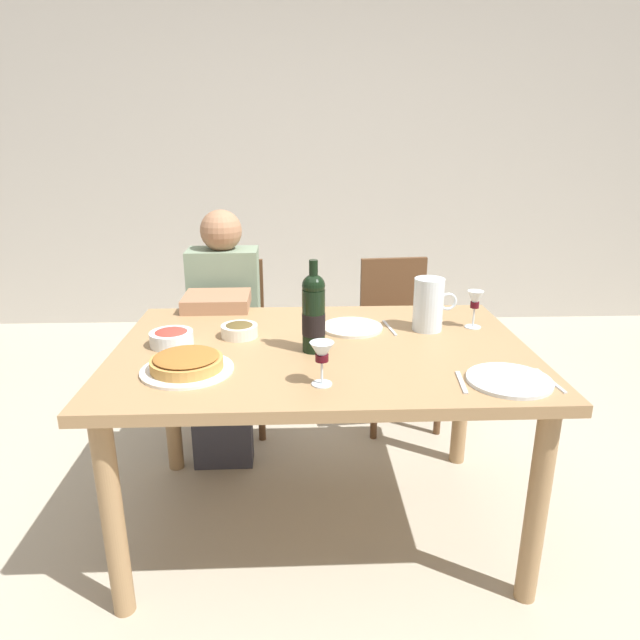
# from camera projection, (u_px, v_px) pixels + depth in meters

# --- Properties ---
(ground_plane) EXTENTS (8.00, 8.00, 0.00)m
(ground_plane) POSITION_uv_depth(u_px,v_px,m) (322.00, 521.00, 2.26)
(ground_plane) COLOR #B2A893
(back_wall) EXTENTS (8.00, 0.10, 2.80)m
(back_wall) POSITION_uv_depth(u_px,v_px,m) (307.00, 148.00, 4.35)
(back_wall) COLOR #B2ADA3
(back_wall) RESTS_ON ground
(dining_table) EXTENTS (1.50, 1.00, 0.76)m
(dining_table) POSITION_uv_depth(u_px,v_px,m) (322.00, 370.00, 2.05)
(dining_table) COLOR #9E7A51
(dining_table) RESTS_ON ground
(wine_bottle) EXTENTS (0.08, 0.08, 0.33)m
(wine_bottle) POSITION_uv_depth(u_px,v_px,m) (314.00, 313.00, 1.94)
(wine_bottle) COLOR black
(wine_bottle) RESTS_ON dining_table
(water_pitcher) EXTENTS (0.17, 0.12, 0.21)m
(water_pitcher) POSITION_uv_depth(u_px,v_px,m) (428.00, 307.00, 2.17)
(water_pitcher) COLOR silver
(water_pitcher) RESTS_ON dining_table
(baked_tart) EXTENTS (0.30, 0.30, 0.06)m
(baked_tart) POSITION_uv_depth(u_px,v_px,m) (187.00, 363.00, 1.80)
(baked_tart) COLOR white
(baked_tart) RESTS_ON dining_table
(salad_bowl) EXTENTS (0.16, 0.16, 0.06)m
(salad_bowl) POSITION_uv_depth(u_px,v_px,m) (171.00, 337.00, 2.03)
(salad_bowl) COLOR silver
(salad_bowl) RESTS_ON dining_table
(olive_bowl) EXTENTS (0.14, 0.14, 0.06)m
(olive_bowl) POSITION_uv_depth(u_px,v_px,m) (239.00, 330.00, 2.11)
(olive_bowl) COLOR silver
(olive_bowl) RESTS_ON dining_table
(wine_glass_left_diner) EXTENTS (0.06, 0.06, 0.15)m
(wine_glass_left_diner) POSITION_uv_depth(u_px,v_px,m) (475.00, 302.00, 2.19)
(wine_glass_left_diner) COLOR silver
(wine_glass_left_diner) RESTS_ON dining_table
(wine_glass_right_diner) EXTENTS (0.07, 0.07, 0.14)m
(wine_glass_right_diner) POSITION_uv_depth(u_px,v_px,m) (322.00, 354.00, 1.68)
(wine_glass_right_diner) COLOR silver
(wine_glass_right_diner) RESTS_ON dining_table
(dinner_plate_left_setting) EXTENTS (0.24, 0.24, 0.01)m
(dinner_plate_left_setting) POSITION_uv_depth(u_px,v_px,m) (352.00, 327.00, 2.21)
(dinner_plate_left_setting) COLOR silver
(dinner_plate_left_setting) RESTS_ON dining_table
(dinner_plate_right_setting) EXTENTS (0.26, 0.26, 0.01)m
(dinner_plate_right_setting) POSITION_uv_depth(u_px,v_px,m) (509.00, 380.00, 1.73)
(dinner_plate_right_setting) COLOR silver
(dinner_plate_right_setting) RESTS_ON dining_table
(fork_left_setting) EXTENTS (0.03, 0.16, 0.00)m
(fork_left_setting) POSITION_uv_depth(u_px,v_px,m) (314.00, 329.00, 2.20)
(fork_left_setting) COLOR silver
(fork_left_setting) RESTS_ON dining_table
(knife_left_setting) EXTENTS (0.03, 0.18, 0.00)m
(knife_left_setting) POSITION_uv_depth(u_px,v_px,m) (390.00, 328.00, 2.21)
(knife_left_setting) COLOR silver
(knife_left_setting) RESTS_ON dining_table
(knife_right_setting) EXTENTS (0.02, 0.18, 0.00)m
(knife_right_setting) POSITION_uv_depth(u_px,v_px,m) (550.00, 381.00, 1.73)
(knife_right_setting) COLOR silver
(knife_right_setting) RESTS_ON dining_table
(spoon_right_setting) EXTENTS (0.03, 0.16, 0.00)m
(spoon_right_setting) POSITION_uv_depth(u_px,v_px,m) (461.00, 382.00, 1.72)
(spoon_right_setting) COLOR silver
(spoon_right_setting) RESTS_ON dining_table
(chair_left) EXTENTS (0.40, 0.40, 0.87)m
(chair_left) POSITION_uv_depth(u_px,v_px,m) (230.00, 333.00, 2.95)
(chair_left) COLOR brown
(chair_left) RESTS_ON ground
(diner_left) EXTENTS (0.34, 0.50, 1.16)m
(diner_left) POSITION_uv_depth(u_px,v_px,m) (223.00, 326.00, 2.68)
(diner_left) COLOR gray
(diner_left) RESTS_ON ground
(chair_right) EXTENTS (0.43, 0.43, 0.87)m
(chair_right) POSITION_uv_depth(u_px,v_px,m) (397.00, 330.00, 2.99)
(chair_right) COLOR brown
(chair_right) RESTS_ON ground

